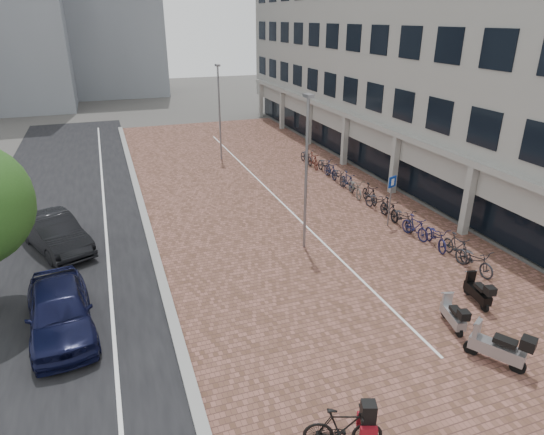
# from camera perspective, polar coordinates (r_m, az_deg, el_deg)

# --- Properties ---
(ground) EXTENTS (140.00, 140.00, 0.00)m
(ground) POSITION_cam_1_polar(r_m,az_deg,el_deg) (16.45, 7.19, -11.99)
(ground) COLOR #474442
(ground) RESTS_ON ground
(plaza_brick) EXTENTS (14.50, 42.00, 0.04)m
(plaza_brick) POSITION_cam_1_polar(r_m,az_deg,el_deg) (27.00, -0.28, 2.76)
(plaza_brick) COLOR brown
(plaza_brick) RESTS_ON ground
(street_asphalt) EXTENTS (8.00, 50.00, 0.03)m
(street_asphalt) POSITION_cam_1_polar(r_m,az_deg,el_deg) (25.81, -23.99, -0.35)
(street_asphalt) COLOR black
(street_asphalt) RESTS_ON ground
(curb) EXTENTS (0.35, 42.00, 0.14)m
(curb) POSITION_cam_1_polar(r_m,az_deg,el_deg) (25.68, -15.40, 0.93)
(curb) COLOR gray
(curb) RESTS_ON ground
(lane_line) EXTENTS (0.12, 44.00, 0.00)m
(lane_line) POSITION_cam_1_polar(r_m,az_deg,el_deg) (25.67, -19.59, 0.27)
(lane_line) COLOR white
(lane_line) RESTS_ON street_asphalt
(parking_line) EXTENTS (0.10, 30.00, 0.00)m
(parking_line) POSITION_cam_1_polar(r_m,az_deg,el_deg) (27.06, 0.12, 2.86)
(parking_line) COLOR white
(parking_line) RESTS_ON plaza_brick
(office_building) EXTENTS (8.40, 40.00, 15.00)m
(office_building) POSITION_cam_1_polar(r_m,az_deg,el_deg) (33.95, 16.18, 20.67)
(office_building) COLOR gray
(office_building) RESTS_ON ground
(car_navy) EXTENTS (2.46, 4.98, 1.63)m
(car_navy) POSITION_cam_1_polar(r_m,az_deg,el_deg) (16.68, -24.32, -10.23)
(car_navy) COLOR black
(car_navy) RESTS_ON ground
(car_dark) EXTENTS (3.45, 5.02, 1.57)m
(car_dark) POSITION_cam_1_polar(r_m,az_deg,el_deg) (22.46, -24.83, -1.73)
(car_dark) COLOR black
(car_dark) RESTS_ON ground
(hero_bike) EXTENTS (1.95, 1.14, 1.33)m
(hero_bike) POSITION_cam_1_polar(r_m,az_deg,el_deg) (12.14, 8.60, -23.83)
(hero_bike) COLOR black
(hero_bike) RESTS_ON ground
(scooter_front) EXTENTS (0.80, 1.55, 1.02)m
(scooter_front) POSITION_cam_1_polar(r_m,az_deg,el_deg) (16.71, 21.10, -10.84)
(scooter_front) COLOR #9E9EA2
(scooter_front) RESTS_ON ground
(scooter_mid) EXTENTS (0.72, 1.57, 1.04)m
(scooter_mid) POSITION_cam_1_polar(r_m,az_deg,el_deg) (18.30, 23.65, -8.11)
(scooter_mid) COLOR black
(scooter_mid) RESTS_ON ground
(scooter_back) EXTENTS (1.42, 1.84, 1.25)m
(scooter_back) POSITION_cam_1_polar(r_m,az_deg,el_deg) (15.58, 25.62, -13.87)
(scooter_back) COLOR gray
(scooter_back) RESTS_ON ground
(parking_sign) EXTENTS (0.51, 0.24, 2.55)m
(parking_sign) POSITION_cam_1_polar(r_m,az_deg,el_deg) (23.04, 14.22, 2.90)
(parking_sign) COLOR slate
(parking_sign) RESTS_ON ground
(lamp_near) EXTENTS (0.12, 0.12, 6.59)m
(lamp_near) POSITION_cam_1_polar(r_m,az_deg,el_deg) (19.72, 4.14, 4.99)
(lamp_near) COLOR slate
(lamp_near) RESTS_ON ground
(lamp_far) EXTENTS (0.12, 0.12, 6.45)m
(lamp_far) POSITION_cam_1_polar(r_m,az_deg,el_deg) (33.42, -6.37, 12.33)
(lamp_far) COLOR gray
(lamp_far) RESTS_ON ground
(bike_row) EXTENTS (1.24, 18.11, 1.05)m
(bike_row) POSITION_cam_1_polar(r_m,az_deg,el_deg) (26.20, 11.49, 2.81)
(bike_row) COLOR black
(bike_row) RESTS_ON ground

